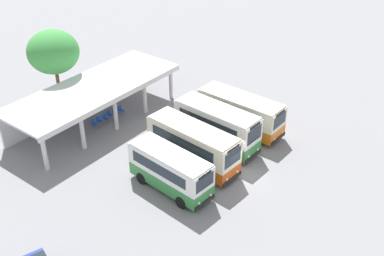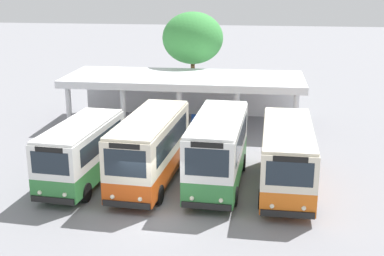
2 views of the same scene
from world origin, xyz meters
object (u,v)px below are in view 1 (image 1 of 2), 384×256
city_bus_middle_cream (217,125)px  waiting_chair_fourth_seat (109,114)px  city_bus_fourth_amber (240,112)px  waiting_chair_fifth_seat (115,112)px  waiting_chair_far_end_seat (120,109)px  waiting_chair_second_from_end (99,120)px  city_bus_second_in_row (193,144)px  city_bus_nearest_orange (170,169)px  waiting_chair_end_by_column (94,123)px  waiting_chair_middle_seat (105,117)px

city_bus_middle_cream → waiting_chair_fourth_seat: size_ratio=8.64×
city_bus_fourth_amber → waiting_chair_fifth_seat: city_bus_fourth_amber is taller
waiting_chair_far_end_seat → waiting_chair_second_from_end: bearing=177.5°
city_bus_second_in_row → city_bus_nearest_orange: bearing=-170.8°
waiting_chair_far_end_seat → waiting_chair_fifth_seat: bearing=174.1°
city_bus_nearest_orange → waiting_chair_fourth_seat: 11.62m
waiting_chair_end_by_column → city_bus_middle_cream: bearing=-66.8°
waiting_chair_fifth_seat → waiting_chair_fourth_seat: bearing=172.4°
waiting_chair_fourth_seat → waiting_chair_fifth_seat: 0.64m
waiting_chair_second_from_end → waiting_chair_fifth_seat: same height
city_bus_second_in_row → waiting_chair_end_by_column: (-0.98, 10.16, -1.35)m
city_bus_middle_cream → waiting_chair_far_end_seat: (-1.15, 9.96, -1.40)m
city_bus_fourth_amber → waiting_chair_fifth_seat: 11.44m
city_bus_fourth_amber → waiting_chair_fourth_seat: bearing=119.3°
city_bus_middle_cream → waiting_chair_fourth_seat: 10.49m
waiting_chair_end_by_column → waiting_chair_far_end_seat: 3.16m
city_bus_middle_cream → city_bus_fourth_amber: 3.34m
waiting_chair_middle_seat → waiting_chair_fifth_seat: 1.26m
city_bus_fourth_amber → waiting_chair_fourth_seat: size_ratio=9.10×
city_bus_middle_cream → waiting_chair_far_end_seat: 10.13m
waiting_chair_second_from_end → waiting_chair_far_end_seat: (2.53, -0.11, 0.00)m
city_bus_middle_cream → waiting_chair_second_from_end: size_ratio=8.64×
waiting_chair_fifth_seat → city_bus_nearest_orange: bearing=-114.6°
waiting_chair_far_end_seat → waiting_chair_middle_seat: bearing=177.7°
city_bus_fourth_amber → waiting_chair_middle_seat: 12.06m
city_bus_second_in_row → waiting_chair_end_by_column: city_bus_second_in_row is taller
city_bus_fourth_amber → waiting_chair_end_by_column: size_ratio=9.10×
city_bus_nearest_orange → city_bus_fourth_amber: (10.00, 0.52, 0.04)m
city_bus_nearest_orange → waiting_chair_second_from_end: (2.99, 10.71, -1.19)m
waiting_chair_end_by_column → waiting_chair_fifth_seat: same height
waiting_chair_second_from_end → waiting_chair_far_end_seat: bearing=-2.5°
waiting_chair_middle_seat → waiting_chair_far_end_seat: same height
city_bus_middle_cream → waiting_chair_fifth_seat: size_ratio=8.64×
city_bus_second_in_row → waiting_chair_far_end_seat: 10.39m
waiting_chair_end_by_column → city_bus_second_in_row: bearing=-84.5°
city_bus_second_in_row → waiting_chair_fifth_seat: 10.34m
city_bus_second_in_row → waiting_chair_fifth_seat: city_bus_second_in_row is taller
city_bus_middle_cream → waiting_chair_fifth_seat: (-1.79, 10.03, -1.40)m
waiting_chair_end_by_column → city_bus_nearest_orange: bearing=-102.4°
city_bus_nearest_orange → waiting_chair_fifth_seat: size_ratio=7.83×
waiting_chair_fourth_seat → waiting_chair_fifth_seat: (0.63, -0.08, 0.00)m
waiting_chair_middle_seat → city_bus_second_in_row: bearing=-91.6°
waiting_chair_second_from_end → waiting_chair_fifth_seat: size_ratio=1.00×
waiting_chair_fourth_seat → waiting_chair_far_end_seat: size_ratio=1.00×
waiting_chair_middle_seat → waiting_chair_fourth_seat: size_ratio=1.00×
city_bus_second_in_row → city_bus_fourth_amber: 6.67m
waiting_chair_fourth_seat → waiting_chair_end_by_column: bearing=-178.3°
waiting_chair_fourth_seat → waiting_chair_fifth_seat: same height
city_bus_nearest_orange → waiting_chair_far_end_seat: bearing=62.5°
city_bus_second_in_row → city_bus_middle_cream: 3.33m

